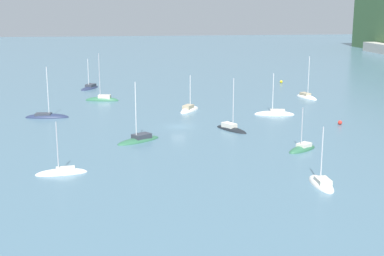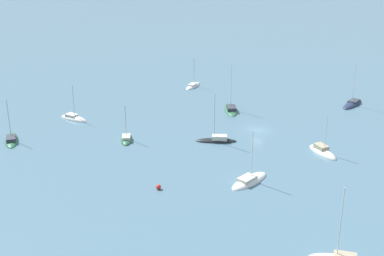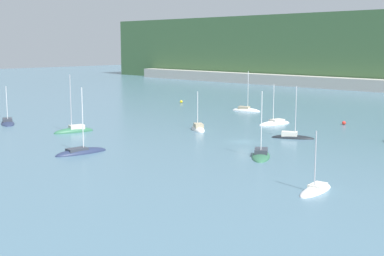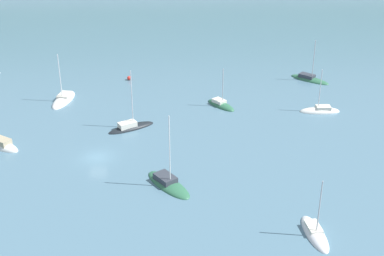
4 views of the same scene
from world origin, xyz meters
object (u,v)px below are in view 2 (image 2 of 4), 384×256
object	(u,v)px
sailboat_0	(231,110)
sailboat_4	(193,86)
sailboat_3	(12,140)
mooring_buoy_0	(158,187)
sailboat_5	(74,119)
sailboat_11	(249,181)
sailboat_10	(323,152)
sailboat_1	(126,139)
sailboat_8	(217,141)
sailboat_2	(352,104)

from	to	relation	value
sailboat_0	sailboat_4	size ratio (longest dim) A/B	1.35
sailboat_3	mooring_buoy_0	world-z (taller)	sailboat_3
sailboat_5	sailboat_11	world-z (taller)	sailboat_11
sailboat_3	sailboat_10	xyz separation A→B (m)	(-52.55, -25.33, 0.00)
sailboat_1	sailboat_8	xyz separation A→B (m)	(-15.14, -8.32, 0.06)
sailboat_8	sailboat_11	bearing A→B (deg)	107.10
sailboat_1	sailboat_5	world-z (taller)	sailboat_5
sailboat_5	sailboat_10	xyz separation A→B (m)	(-50.69, -10.29, 0.03)
sailboat_0	sailboat_1	distance (m)	27.09
sailboat_1	sailboat_2	xyz separation A→B (m)	(-31.15, -43.29, -0.02)
mooring_buoy_0	sailboat_8	bearing A→B (deg)	-85.92
sailboat_3	sailboat_10	size ratio (longest dim) A/B	1.01
sailboat_3	sailboat_5	bearing A→B (deg)	-54.91
sailboat_2	sailboat_11	size ratio (longest dim) A/B	1.18
sailboat_4	mooring_buoy_0	xyz separation A→B (m)	(-23.89, 49.95, 0.33)
sailboat_5	sailboat_10	bearing A→B (deg)	12.68
sailboat_4	sailboat_1	bearing A→B (deg)	-174.90
sailboat_2	sailboat_5	distance (m)	62.30
sailboat_1	mooring_buoy_0	world-z (taller)	sailboat_1
sailboat_4	sailboat_5	size ratio (longest dim) A/B	0.95
sailboat_8	mooring_buoy_0	size ratio (longest dim) A/B	12.70
sailboat_2	sailboat_8	xyz separation A→B (m)	(16.01, 34.98, 0.08)
sailboat_4	sailboat_5	distance (m)	34.66
sailboat_0	sailboat_5	xyz separation A→B (m)	(25.85, 22.20, -0.06)
sailboat_0	sailboat_2	bearing A→B (deg)	-85.91
sailboat_0	mooring_buoy_0	world-z (taller)	sailboat_0
sailboat_3	sailboat_5	distance (m)	15.15
sailboat_0	sailboat_3	world-z (taller)	sailboat_0
sailboat_2	sailboat_3	size ratio (longest dim) A/B	1.29
sailboat_2	sailboat_11	world-z (taller)	sailboat_2
sailboat_5	sailboat_10	distance (m)	51.72
sailboat_4	sailboat_11	distance (m)	53.30
sailboat_5	sailboat_3	bearing A→B (deg)	-95.84
sailboat_4	mooring_buoy_0	world-z (taller)	sailboat_4
sailboat_3	mooring_buoy_0	size ratio (longest dim) A/B	10.80
sailboat_11	sailboat_8	bearing A→B (deg)	58.22
sailboat_2	sailboat_1	bearing A→B (deg)	-29.77
sailboat_2	sailboat_3	distance (m)	74.11
sailboat_8	sailboat_10	size ratio (longest dim) A/B	1.18
sailboat_1	sailboat_10	world-z (taller)	sailboat_10
sailboat_3	sailboat_2	bearing A→B (deg)	-89.86
sailboat_5	sailboat_8	size ratio (longest dim) A/B	0.82
sailboat_2	sailboat_4	xyz separation A→B (m)	(38.35, 6.68, -0.00)
sailboat_0	sailboat_8	xyz separation A→B (m)	(-5.86, 17.13, 0.02)
mooring_buoy_0	sailboat_2	bearing A→B (deg)	-104.33
sailboat_8	mooring_buoy_0	distance (m)	21.71
sailboat_4	sailboat_5	xyz separation A→B (m)	(9.37, 33.37, 0.01)
sailboat_1	mooring_buoy_0	xyz separation A→B (m)	(-16.68, 13.33, 0.31)
sailboat_8	sailboat_2	bearing A→B (deg)	-143.90
sailboat_8	sailboat_11	xyz separation A→B (m)	(-12.57, 11.97, -0.07)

